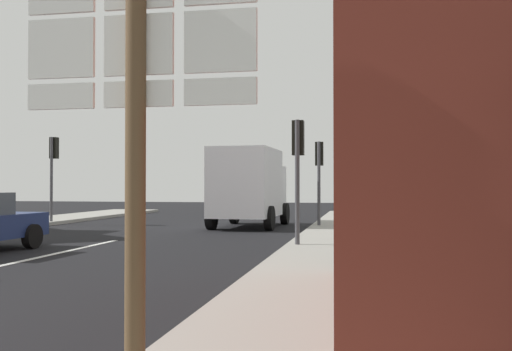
# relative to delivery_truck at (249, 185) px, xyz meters

# --- Properties ---
(ground_plane) EXTENTS (80.00, 80.00, 0.00)m
(ground_plane) POSITION_rel_delivery_truck_xyz_m (-2.84, -8.12, -1.65)
(ground_plane) COLOR black
(sidewalk_right) EXTENTS (2.90, 44.00, 0.14)m
(sidewalk_right) POSITION_rel_delivery_truck_xyz_m (3.91, -10.12, -1.58)
(sidewalk_right) COLOR gray
(sidewalk_right) RESTS_ON ground
(delivery_truck) EXTENTS (2.60, 5.06, 3.05)m
(delivery_truck) POSITION_rel_delivery_truck_xyz_m (0.00, 0.00, 0.00)
(delivery_truck) COLOR silver
(delivery_truck) RESTS_ON ground
(route_sign_post) EXTENTS (1.66, 0.14, 3.20)m
(route_sign_post) POSITION_rel_delivery_truck_xyz_m (2.93, -18.48, 0.35)
(route_sign_post) COLOR brown
(route_sign_post) RESTS_ON ground
(traffic_light_far_right) EXTENTS (0.30, 0.49, 3.30)m
(traffic_light_far_right) POSITION_rel_delivery_truck_xyz_m (2.76, -0.22, 0.79)
(traffic_light_far_right) COLOR #47474C
(traffic_light_far_right) RESTS_ON ground
(traffic_light_near_right) EXTENTS (0.30, 0.49, 3.33)m
(traffic_light_near_right) POSITION_rel_delivery_truck_xyz_m (2.76, -7.36, 0.82)
(traffic_light_near_right) COLOR #47474C
(traffic_light_near_right) RESTS_ON ground
(traffic_light_far_left) EXTENTS (0.30, 0.49, 3.68)m
(traffic_light_far_left) POSITION_rel_delivery_truck_xyz_m (-8.45, 0.07, 1.07)
(traffic_light_far_left) COLOR #47474C
(traffic_light_far_left) RESTS_ON ground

